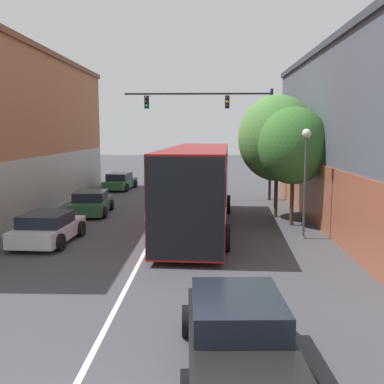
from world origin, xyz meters
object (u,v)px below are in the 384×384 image
at_px(hatchback_foreground, 238,334).
at_px(parked_car_left_near, 120,182).
at_px(street_tree_near, 277,138).
at_px(street_tree_far, 294,146).
at_px(bus, 198,183).
at_px(street_lamp, 305,168).
at_px(parked_car_left_mid, 91,203).
at_px(parked_car_left_far, 48,228).
at_px(traffic_signal_gantry, 228,119).

xyz_separation_m(hatchback_foreground, parked_car_left_near, (-7.26, 25.90, -0.02)).
height_order(street_tree_near, street_tree_far, street_tree_near).
bearing_deg(bus, parked_car_left_near, 27.56).
height_order(parked_car_left_near, street_tree_far, street_tree_far).
bearing_deg(street_tree_near, street_lamp, -84.67).
height_order(bus, parked_car_left_near, bus).
relative_size(street_lamp, street_tree_far, 0.81).
height_order(parked_car_left_mid, street_lamp, street_lamp).
relative_size(bus, street_tree_far, 2.27).
bearing_deg(street_lamp, hatchback_foreground, -108.33).
relative_size(parked_car_left_near, street_lamp, 0.91).
relative_size(parked_car_left_mid, parked_car_left_far, 1.03).
relative_size(parked_car_left_mid, traffic_signal_gantry, 0.43).
bearing_deg(street_tree_far, parked_car_left_mid, 166.11).
height_order(parked_car_left_near, street_tree_near, street_tree_near).
xyz_separation_m(parked_car_left_mid, parked_car_left_far, (-0.12, -6.36, 0.00)).
height_order(parked_car_left_mid, street_tree_far, street_tree_far).
height_order(bus, street_tree_near, street_tree_near).
xyz_separation_m(parked_car_left_near, parked_car_left_mid, (0.44, -10.30, -0.01)).
distance_m(bus, traffic_signal_gantry, 9.49).
xyz_separation_m(traffic_signal_gantry, street_lamp, (2.70, -10.67, -2.24)).
height_order(street_lamp, street_tree_far, street_tree_far).
distance_m(parked_car_left_mid, street_tree_far, 11.03).
bearing_deg(street_tree_far, street_tree_near, 102.55).
distance_m(bus, parked_car_left_near, 15.12).
distance_m(hatchback_foreground, parked_car_left_mid, 17.03).
distance_m(bus, street_tree_near, 5.29).
height_order(parked_car_left_far, street_tree_near, street_tree_near).
bearing_deg(street_tree_near, parked_car_left_near, 133.44).
height_order(parked_car_left_far, street_tree_far, street_tree_far).
bearing_deg(parked_car_left_far, hatchback_foreground, -140.14).
distance_m(hatchback_foreground, street_tree_near, 15.76).
distance_m(parked_car_left_near, traffic_signal_gantry, 10.42).
bearing_deg(parked_car_left_near, street_tree_far, -134.34).
distance_m(traffic_signal_gantry, street_tree_far, 8.52).
bearing_deg(street_tree_near, parked_car_left_far, -149.51).
height_order(parked_car_left_far, traffic_signal_gantry, traffic_signal_gantry).
bearing_deg(street_tree_far, traffic_signal_gantry, 108.77).
xyz_separation_m(bus, street_tree_far, (4.42, 0.84, 1.69)).
bearing_deg(parked_car_left_mid, street_lamp, -120.70).
xyz_separation_m(hatchback_foreground, street_lamp, (3.43, 10.35, 2.31)).
bearing_deg(parked_car_left_mid, street_tree_far, -107.46).
height_order(parked_car_left_far, street_lamp, street_lamp).
height_order(bus, hatchback_foreground, bus).
xyz_separation_m(hatchback_foreground, street_tree_near, (2.99, 15.09, 3.45)).
xyz_separation_m(parked_car_left_near, street_lamp, (10.69, -15.56, 2.33)).
height_order(hatchback_foreground, street_tree_near, street_tree_near).
xyz_separation_m(bus, traffic_signal_gantry, (1.72, 8.80, 3.10)).
xyz_separation_m(street_lamp, street_tree_near, (-0.44, 4.74, 1.14)).
bearing_deg(hatchback_foreground, traffic_signal_gantry, -4.58).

